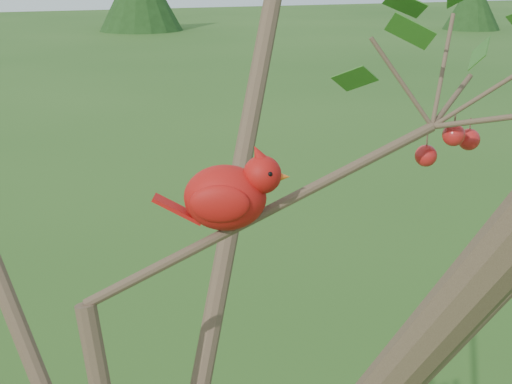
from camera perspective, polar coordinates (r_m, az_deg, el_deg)
crabapple_tree at (r=1.01m, az=-8.89°, el=-2.46°), size 2.35×2.05×2.95m
cardinal at (r=1.15m, az=-2.12°, el=-0.18°), size 0.21×0.15×0.16m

